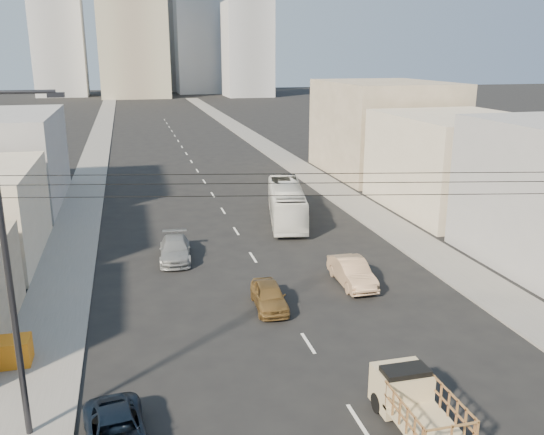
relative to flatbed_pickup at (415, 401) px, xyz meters
name	(u,v)px	position (x,y,z in m)	size (l,w,h in m)	color
sidewalk_left	(97,147)	(-13.51, 68.89, -1.03)	(3.50, 180.00, 0.12)	slate
sidewalk_right	(259,141)	(9.99, 68.89, -1.03)	(3.50, 180.00, 0.12)	slate
lane_dashes	(194,166)	(-1.76, 51.89, -1.09)	(0.15, 104.00, 0.01)	silver
flatbed_pickup	(415,401)	(0.00, 0.00, 0.00)	(1.95, 4.41, 1.90)	tan
navy_pickup	(117,434)	(-10.26, 1.36, -0.49)	(2.02, 4.37, 1.22)	black
city_bus	(286,203)	(2.66, 26.67, 0.39)	(2.49, 10.63, 2.96)	white
sedan_brown	(269,296)	(-2.59, 11.09, -0.42)	(1.59, 3.96, 1.35)	brown
sedan_tan	(352,272)	(2.82, 13.03, -0.34)	(1.59, 4.56, 1.50)	tan
sedan_grey	(175,249)	(-6.74, 19.73, -0.40)	(1.95, 4.79, 1.39)	gray
streetlamp_left	(10,263)	(-13.16, 2.89, 5.34)	(2.36, 0.25, 12.00)	#2D2D33
overhead_wires	(376,184)	(-1.76, 0.39, 7.87)	(23.01, 5.02, 0.72)	black
crate_stack	(9,352)	(-14.76, 8.04, -0.40)	(1.80, 1.20, 1.14)	orange
bldg_right_mid	(457,163)	(17.74, 26.89, 2.91)	(11.00, 14.00, 8.00)	#C3B49D
bldg_right_far	(383,128)	(18.24, 42.89, 3.91)	(12.00, 16.00, 10.00)	gray
midrise_ne	(200,31)	(16.24, 183.89, 18.91)	(16.00, 16.00, 40.00)	#989BA0
midrise_nw	(59,40)	(-27.76, 178.89, 15.91)	(15.00, 15.00, 34.00)	#989BA0
midrise_back	(160,26)	(4.24, 198.89, 20.91)	(18.00, 18.00, 44.00)	gray
midrise_east	(248,50)	(28.24, 163.89, 12.91)	(14.00, 14.00, 28.00)	#989BA0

